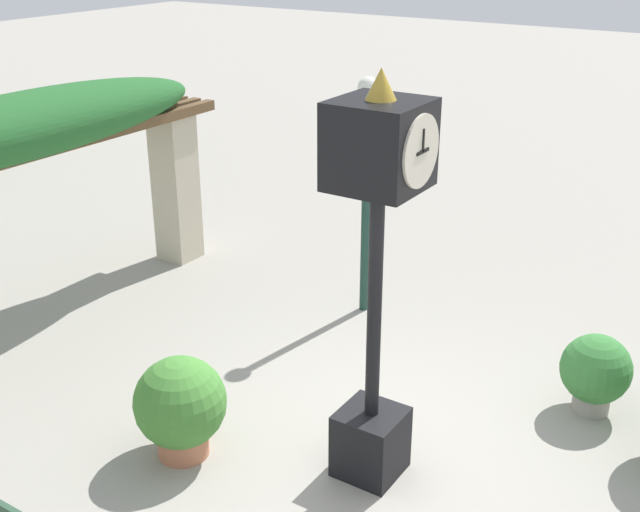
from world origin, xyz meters
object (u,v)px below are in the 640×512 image
(potted_plant_near_left, at_px, (595,371))
(potted_plant_far_left, at_px, (180,406))
(lamp_post, at_px, (367,167))
(pedestal_clock, at_px, (376,260))

(potted_plant_near_left, relative_size, potted_plant_far_left, 0.85)
(potted_plant_near_left, bearing_deg, potted_plant_far_left, 133.03)
(potted_plant_near_left, xyz_separation_m, lamp_post, (0.69, 2.87, 1.33))
(pedestal_clock, relative_size, potted_plant_far_left, 3.66)
(pedestal_clock, relative_size, potted_plant_near_left, 4.32)
(potted_plant_far_left, bearing_deg, pedestal_clock, -65.30)
(potted_plant_far_left, bearing_deg, lamp_post, 1.64)
(pedestal_clock, distance_m, potted_plant_far_left, 2.17)
(pedestal_clock, height_order, potted_plant_near_left, pedestal_clock)
(potted_plant_far_left, height_order, lamp_post, lamp_post)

